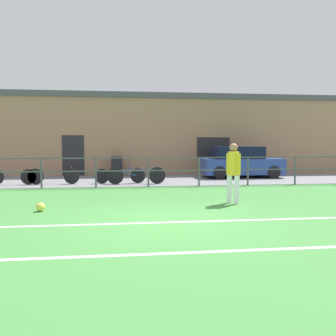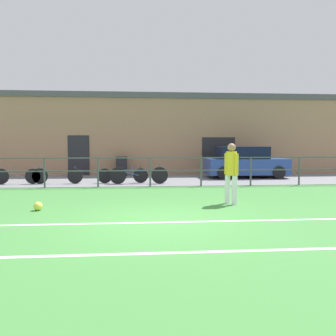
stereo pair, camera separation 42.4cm
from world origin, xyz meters
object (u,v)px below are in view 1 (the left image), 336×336
Objects in this scene: bicycle_parked_0 at (50,176)px; soccer_ball_match at (41,207)px; player_striker at (233,169)px; bicycle_parked_3 at (16,176)px; trash_bin_0 at (117,166)px; bicycle_parked_4 at (120,176)px; parked_car_red at (240,163)px; bicycle_parked_1 at (136,175)px.

soccer_ball_match is at bearing -80.47° from bicycle_parked_0.
player_striker is 0.77× the size of bicycle_parked_3.
bicycle_parked_0 is at bearing 99.53° from soccer_ball_match.
bicycle_parked_0 is 1.06× the size of bicycle_parked_3.
trash_bin_0 reaches higher than bicycle_parked_3.
bicycle_parked_0 is 4.19m from trash_bin_0.
bicycle_parked_3 is at bearing -140.54° from trash_bin_0.
trash_bin_0 is (-0.20, 3.27, 0.17)m from bicycle_parked_4.
parked_car_red reaches higher than soccer_ball_match.
parked_car_red is 1.61× the size of bicycle_parked_1.
bicycle_parked_0 is 2.82m from bicycle_parked_4.
bicycle_parked_4 is (4.17, 0.00, -0.01)m from bicycle_parked_3.
parked_car_red is 1.66× the size of bicycle_parked_0.
soccer_ball_match is 0.10× the size of bicycle_parked_4.
bicycle_parked_1 is at bearing -4.02° from bicycle_parked_3.
bicycle_parked_3 is 1.04× the size of bicycle_parked_4.
soccer_ball_match is 0.22× the size of trash_bin_0.
player_striker reaches higher than bicycle_parked_1.
bicycle_parked_4 is at bearing -0.00° from bicycle_parked_0.
parked_car_red is 1.84× the size of bicycle_parked_4.
player_striker is at bearing -58.20° from bicycle_parked_4.
trash_bin_0 is (2.62, 3.27, 0.17)m from bicycle_parked_0.
player_striker is 9.06m from bicycle_parked_3.
bicycle_parked_1 is 0.75m from bicycle_parked_4.
soccer_ball_match is 9.14m from trash_bin_0.
parked_car_red is at bearing 10.90° from bicycle_parked_3.
player_striker is 5.18m from soccer_ball_match.
soccer_ball_match is (-5.09, -0.51, -0.85)m from player_striker.
parked_car_red reaches higher than bicycle_parked_1.
bicycle_parked_4 is at bearing 71.94° from soccer_ball_match.
bicycle_parked_4 is (-0.67, 0.34, -0.04)m from bicycle_parked_1.
player_striker is 0.70× the size of bicycle_parked_1.
soccer_ball_match is at bearing -68.04° from bicycle_parked_3.
bicycle_parked_1 is 1.10× the size of bicycle_parked_3.
parked_car_red is at bearing 18.24° from bicycle_parked_4.
parked_car_red is 8.90m from bicycle_parked_0.
bicycle_parked_0 is 3.51m from bicycle_parked_1.
trash_bin_0 is (3.97, 3.27, 0.16)m from bicycle_parked_3.
bicycle_parked_3 reaches higher than bicycle_parked_0.
soccer_ball_match is 0.10× the size of bicycle_parked_3.
bicycle_parked_3 is 2.22× the size of trash_bin_0.
parked_car_red is at bearing -56.09° from player_striker.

